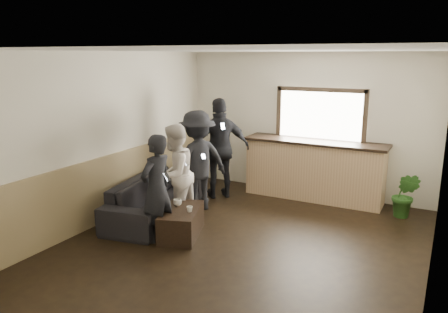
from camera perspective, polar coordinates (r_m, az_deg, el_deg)
The scene contains 12 objects.
ground at distance 6.52m, azimuth 2.01°, elevation -11.72°, with size 5.00×6.00×0.01m, color black.
room_shell at distance 6.40m, azimuth -3.84°, elevation 1.65°, with size 5.01×6.01×2.80m.
bar_counter at distance 8.60m, azimuth 11.71°, elevation -1.25°, with size 2.70×0.68×2.13m.
sofa at distance 7.65m, azimuth -8.86°, elevation -5.30°, with size 2.33×0.91×0.68m, color black.
coffee_table at distance 6.85m, azimuth -5.60°, elevation -8.56°, with size 0.53×0.96×0.43m, color black.
cup_a at distance 6.92m, azimuth -6.10°, elevation -5.99°, with size 0.13×0.13×0.11m, color silver.
cup_b at distance 6.65m, azimuth -4.51°, elevation -6.87°, with size 0.09×0.09×0.09m, color silver.
potted_plant at distance 8.09m, azimuth 22.60°, elevation -4.69°, with size 0.44×0.36×0.80m, color #2D6623.
person_a at distance 6.56m, azimuth -8.81°, elevation -4.12°, with size 0.50×0.64×1.62m.
person_b at distance 7.20m, azimuth -6.48°, elevation -2.32°, with size 0.64×0.82×1.66m.
person_c at distance 7.77m, azimuth -3.50°, elevation -0.58°, with size 1.17×1.34×1.80m.
person_d at distance 8.42m, azimuth -0.47°, elevation 1.05°, with size 1.17×1.10×1.95m.
Camera 1 is at (2.56, -5.33, 2.75)m, focal length 35.00 mm.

